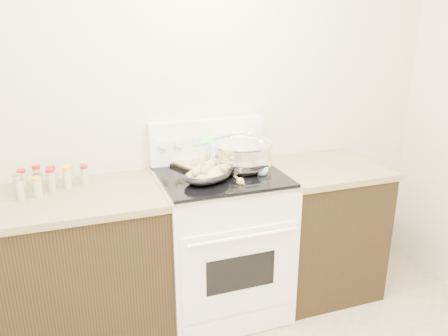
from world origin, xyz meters
name	(u,v)px	position (x,y,z in m)	size (l,w,h in m)	color
room_shell	(277,74)	(0.00, 0.00, 1.70)	(4.10, 3.60, 2.75)	beige
counter_left	(87,267)	(-0.48, 1.43, 0.46)	(0.93, 0.67, 0.92)	black
counter_right	(320,227)	(1.08, 1.43, 0.46)	(0.73, 0.67, 0.92)	black
kitchen_range	(221,241)	(0.35, 1.42, 0.49)	(0.78, 0.73, 1.22)	white
mixing_bowl	(241,155)	(0.50, 1.47, 1.04)	(0.51, 0.51, 0.24)	silver
roasting_pan	(207,174)	(0.23, 1.32, 0.99)	(0.37, 0.32, 0.11)	black
baking_sheet	(205,162)	(0.31, 1.64, 0.96)	(0.44, 0.38, 0.06)	black
wooden_spoon	(238,179)	(0.40, 1.28, 0.95)	(0.04, 0.28, 0.04)	tan
blue_ladle	(262,169)	(0.59, 1.35, 0.98)	(0.14, 0.26, 0.10)	#99D6E5
spice_jars	(49,179)	(-0.63, 1.56, 0.98)	(0.40, 0.23, 0.13)	#BFB28C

